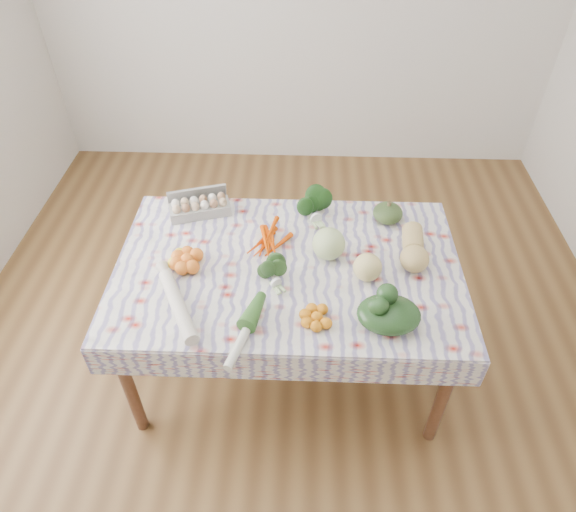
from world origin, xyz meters
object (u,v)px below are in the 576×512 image
object	(u,v)px
kabocha_squash	(388,213)
grapefruit	(367,267)
cabbage	(329,244)
egg_carton	(200,208)
dining_table	(288,277)
butternut_squash	(414,247)

from	to	relation	value
kabocha_squash	grapefruit	distance (m)	0.46
cabbage	kabocha_squash	bearing A→B (deg)	42.54
egg_carton	dining_table	bearing A→B (deg)	-55.25
kabocha_squash	butternut_squash	distance (m)	0.30
egg_carton	grapefruit	bearing A→B (deg)	-45.05
butternut_squash	grapefruit	size ratio (longest dim) A/B	2.21
egg_carton	butternut_squash	bearing A→B (deg)	-32.57
egg_carton	cabbage	size ratio (longest dim) A/B	1.99
egg_carton	butternut_squash	distance (m)	1.13
dining_table	egg_carton	world-z (taller)	egg_carton
cabbage	butternut_squash	world-z (taller)	cabbage
egg_carton	kabocha_squash	xyz separation A→B (m)	(0.99, -0.02, 0.01)
cabbage	dining_table	bearing A→B (deg)	-159.84
egg_carton	kabocha_squash	bearing A→B (deg)	-18.22
kabocha_squash	cabbage	bearing A→B (deg)	-137.46
cabbage	grapefruit	world-z (taller)	cabbage
egg_carton	kabocha_squash	world-z (taller)	kabocha_squash
egg_carton	cabbage	xyz separation A→B (m)	(0.68, -0.31, 0.04)
kabocha_squash	grapefruit	bearing A→B (deg)	-107.98
dining_table	grapefruit	xyz separation A→B (m)	(0.37, -0.07, 0.15)
dining_table	cabbage	size ratio (longest dim) A/B	10.01
cabbage	grapefruit	size ratio (longest dim) A/B	1.20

